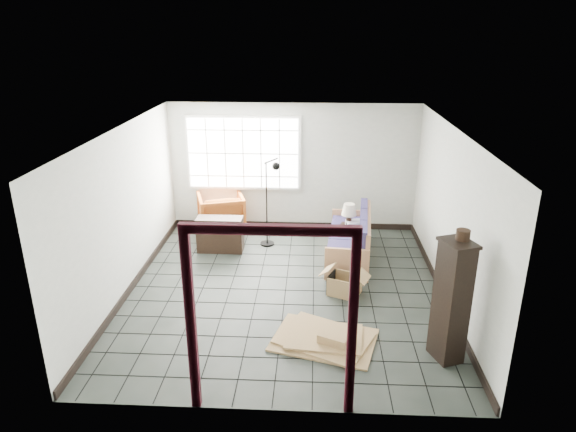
# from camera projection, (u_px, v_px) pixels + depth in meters

# --- Properties ---
(ground) EXTENTS (5.50, 5.50, 0.00)m
(ground) POSITION_uv_depth(u_px,v_px,m) (286.00, 290.00, 8.28)
(ground) COLOR black
(ground) RESTS_ON ground
(room_shell) EXTENTS (5.02, 5.52, 2.61)m
(room_shell) POSITION_uv_depth(u_px,v_px,m) (285.00, 191.00, 7.72)
(room_shell) COLOR silver
(room_shell) RESTS_ON ground
(window_panel) EXTENTS (2.32, 0.08, 1.52)m
(window_panel) POSITION_uv_depth(u_px,v_px,m) (243.00, 153.00, 10.29)
(window_panel) COLOR silver
(window_panel) RESTS_ON ground
(doorway_trim) EXTENTS (1.80, 0.08, 2.20)m
(doorway_trim) POSITION_uv_depth(u_px,v_px,m) (271.00, 299.00, 5.27)
(doorway_trim) COLOR #390D17
(doorway_trim) RESTS_ON ground
(futon_sofa) EXTENTS (0.91, 2.01, 0.86)m
(futon_sofa) POSITION_uv_depth(u_px,v_px,m) (352.00, 242.00, 9.34)
(futon_sofa) COLOR #A07048
(futon_sofa) RESTS_ON ground
(armchair) EXTENTS (1.09, 1.05, 0.91)m
(armchair) POSITION_uv_depth(u_px,v_px,m) (221.00, 211.00, 10.43)
(armchair) COLOR #9D3016
(armchair) RESTS_ON ground
(side_table) EXTENTS (0.56, 0.56, 0.50)m
(side_table) POSITION_uv_depth(u_px,v_px,m) (351.00, 231.00, 9.55)
(side_table) COLOR black
(side_table) RESTS_ON ground
(table_lamp) EXTENTS (0.35, 0.35, 0.43)m
(table_lamp) POSITION_uv_depth(u_px,v_px,m) (349.00, 211.00, 9.47)
(table_lamp) COLOR black
(table_lamp) RESTS_ON side_table
(projector) EXTENTS (0.35, 0.29, 0.11)m
(projector) POSITION_uv_depth(u_px,v_px,m) (355.00, 224.00, 9.51)
(projector) COLOR silver
(projector) RESTS_ON side_table
(floor_lamp) EXTENTS (0.47, 0.46, 1.77)m
(floor_lamp) POSITION_uv_depth(u_px,v_px,m) (271.00, 200.00, 9.59)
(floor_lamp) COLOR black
(floor_lamp) RESTS_ON ground
(console_shelf) EXTENTS (0.85, 0.34, 0.66)m
(console_shelf) POSITION_uv_depth(u_px,v_px,m) (220.00, 234.00, 9.61)
(console_shelf) COLOR black
(console_shelf) RESTS_ON ground
(tall_shelf) EXTENTS (0.48, 0.53, 1.62)m
(tall_shelf) POSITION_uv_depth(u_px,v_px,m) (451.00, 301.00, 6.34)
(tall_shelf) COLOR black
(tall_shelf) RESTS_ON ground
(pot) EXTENTS (0.18, 0.18, 0.13)m
(pot) POSITION_uv_depth(u_px,v_px,m) (463.00, 235.00, 6.08)
(pot) COLOR black
(pot) RESTS_ON tall_shelf
(open_box) EXTENTS (0.84, 0.63, 0.43)m
(open_box) POSITION_uv_depth(u_px,v_px,m) (344.00, 285.00, 8.12)
(open_box) COLOR #967448
(open_box) RESTS_ON ground
(cardboard_pile) EXTENTS (1.55, 1.31, 0.20)m
(cardboard_pile) POSITION_uv_depth(u_px,v_px,m) (326.00, 338.00, 6.92)
(cardboard_pile) COLOR #967448
(cardboard_pile) RESTS_ON ground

